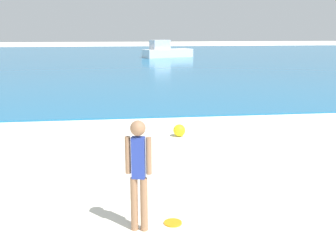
# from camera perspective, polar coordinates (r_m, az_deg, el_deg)

# --- Properties ---
(water) EXTENTS (160.00, 60.00, 0.06)m
(water) POSITION_cam_1_polar(r_m,az_deg,el_deg) (43.95, -5.75, 9.40)
(water) COLOR #1E6B9E
(water) RESTS_ON ground
(person_standing) EXTENTS (0.39, 0.23, 1.73)m
(person_standing) POSITION_cam_1_polar(r_m,az_deg,el_deg) (6.13, -4.14, -6.06)
(person_standing) COLOR #936B4C
(person_standing) RESTS_ON ground
(frisbee) EXTENTS (0.29, 0.29, 0.03)m
(frisbee) POSITION_cam_1_polar(r_m,az_deg,el_deg) (6.69, 0.68, -13.36)
(frisbee) COLOR orange
(frisbee) RESTS_ON ground
(boat_far) EXTENTS (5.68, 3.73, 1.85)m
(boat_far) POSITION_cam_1_polar(r_m,az_deg,el_deg) (44.56, -0.27, 10.38)
(boat_far) COLOR white
(boat_far) RESTS_ON water
(beach_ball) EXTENTS (0.35, 0.35, 0.35)m
(beach_ball) POSITION_cam_1_polar(r_m,az_deg,el_deg) (11.78, 1.58, -0.61)
(beach_ball) COLOR yellow
(beach_ball) RESTS_ON ground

